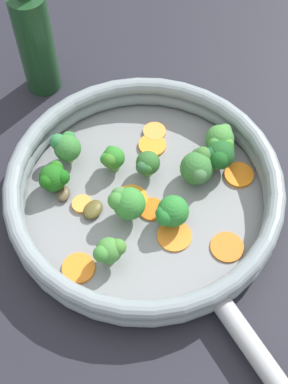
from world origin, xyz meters
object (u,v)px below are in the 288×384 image
object	(u,v)px
carrot_slice_2	(131,199)
broccoli_floret_0	(198,167)
carrot_slice_0	(227,247)
broccoli_floret_3	(220,140)
carrot_slice_8	(152,209)
carrot_slice_3	(82,204)
skillet	(144,200)
carrot_slice_1	(79,268)
broccoli_floret_9	(109,251)
broccoli_floret_2	(171,212)
broccoli_floret_8	(127,203)
mushroom_piece_1	(93,210)
carrot_slice_5	(153,146)
carrot_slice_6	(239,175)
broccoli_floret_5	(112,158)
mushroom_piece_0	(63,194)
broccoli_floret_1	(145,164)
broccoli_floret_6	(66,146)
carrot_slice_4	(154,132)
carrot_slice_7	(174,236)
broccoli_floret_7	(54,177)
broccoli_floret_4	(220,156)
oil_bottle	(35,42)

from	to	relation	value
carrot_slice_2	broccoli_floret_0	bearing A→B (deg)	-150.26
carrot_slice_0	broccoli_floret_3	distance (m)	0.16
carrot_slice_8	broccoli_floret_0	world-z (taller)	broccoli_floret_0
carrot_slice_3	skillet	bearing A→B (deg)	-163.91
carrot_slice_1	broccoli_floret_9	bearing A→B (deg)	-156.73
carrot_slice_3	broccoli_floret_9	distance (m)	0.10
carrot_slice_0	broccoli_floret_2	world-z (taller)	broccoli_floret_2
broccoli_floret_0	broccoli_floret_9	size ratio (longest dim) A/B	1.16
broccoli_floret_8	carrot_slice_3	bearing A→B (deg)	-6.23
carrot_slice_3	mushroom_piece_1	world-z (taller)	mushroom_piece_1
carrot_slice_5	carrot_slice_6	distance (m)	0.13
carrot_slice_8	broccoli_floret_5	bearing A→B (deg)	-43.07
broccoli_floret_8	mushroom_piece_0	xyz separation A→B (m)	(0.09, -0.02, -0.03)
broccoli_floret_1	skillet	bearing A→B (deg)	95.98
broccoli_floret_5	broccoli_floret_6	bearing A→B (deg)	-8.08
carrot_slice_4	broccoli_floret_2	world-z (taller)	broccoli_floret_2
carrot_slice_8	mushroom_piece_1	size ratio (longest dim) A/B	1.11
carrot_slice_0	carrot_slice_5	distance (m)	0.19
broccoli_floret_5	broccoli_floret_1	bearing A→B (deg)	176.12
broccoli_floret_5	broccoli_floret_6	world-z (taller)	broccoli_floret_6
broccoli_floret_0	carrot_slice_7	bearing A→B (deg)	78.00
carrot_slice_3	broccoli_floret_0	xyz separation A→B (m)	(-0.15, -0.07, 0.03)
broccoli_floret_8	mushroom_piece_1	bearing A→B (deg)	1.44
broccoli_floret_7	broccoli_floret_6	bearing A→B (deg)	-98.35
carrot_slice_5	broccoli_floret_3	bearing A→B (deg)	-176.27
broccoli_floret_4	broccoli_floret_5	bearing A→B (deg)	8.28
broccoli_floret_2	carrot_slice_2	bearing A→B (deg)	-25.57
skillet	broccoli_floret_2	xyz separation A→B (m)	(-0.04, 0.03, 0.03)
skillet	broccoli_floret_2	distance (m)	0.06
broccoli_floret_1	broccoli_floret_8	xyz separation A→B (m)	(0.01, 0.07, 0.01)
carrot_slice_2	carrot_slice_5	size ratio (longest dim) A/B	1.13
oil_bottle	broccoli_floret_2	bearing A→B (deg)	134.77
carrot_slice_5	broccoli_floret_4	world-z (taller)	broccoli_floret_4
carrot_slice_7	carrot_slice_8	bearing A→B (deg)	-46.17
carrot_slice_7	broccoli_floret_2	distance (m)	0.03
carrot_slice_3	broccoli_floret_7	world-z (taller)	broccoli_floret_7
carrot_slice_7	oil_bottle	world-z (taller)	oil_bottle
carrot_slice_2	broccoli_floret_7	xyz separation A→B (m)	(0.11, -0.01, 0.02)
carrot_slice_5	oil_bottle	distance (m)	0.24
carrot_slice_1	oil_bottle	size ratio (longest dim) A/B	0.20
skillet	mushroom_piece_1	size ratio (longest dim) A/B	10.94
carrot_slice_2	carrot_slice_8	bearing A→B (deg)	159.04
carrot_slice_8	broccoli_floret_4	size ratio (longest dim) A/B	0.72
broccoli_floret_1	broccoli_floret_5	world-z (taller)	same
skillet	broccoli_floret_7	world-z (taller)	broccoli_floret_7
broccoli_floret_3	broccoli_floret_9	size ratio (longest dim) A/B	1.00
skillet	broccoli_floret_6	distance (m)	0.14
carrot_slice_4	broccoli_floret_5	world-z (taller)	broccoli_floret_5
carrot_slice_5	carrot_slice_4	bearing A→B (deg)	-84.07
broccoli_floret_3	broccoli_floret_9	world-z (taller)	broccoli_floret_9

